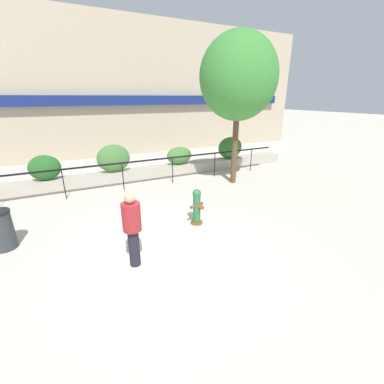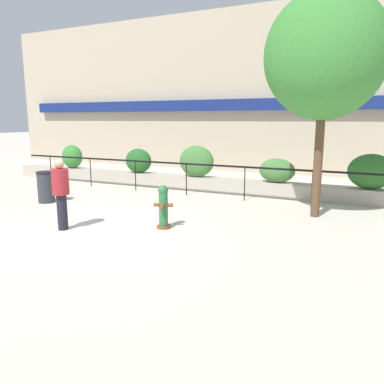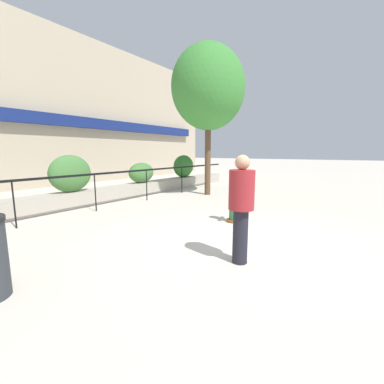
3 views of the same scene
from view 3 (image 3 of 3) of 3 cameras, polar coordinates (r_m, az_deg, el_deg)
ground_plane at (r=5.21m, az=12.64°, el=-11.23°), size 120.00×120.00×0.00m
planter_wall_low at (r=9.17m, az=-24.48°, el=-1.46°), size 18.00×0.70×0.50m
fence_railing_segment at (r=8.14m, az=-20.87°, el=3.00°), size 15.00×0.05×1.15m
hedge_bush_2 at (r=9.01m, az=-25.42°, el=3.71°), size 1.39×0.67×1.18m
hedge_bush_3 at (r=10.87m, az=-11.20°, el=4.22°), size 1.23×0.68×0.83m
hedge_bush_4 at (r=13.05m, az=-1.88°, el=5.75°), size 1.39×0.70×1.11m
fire_hydrant at (r=6.58m, az=9.30°, el=-1.90°), size 0.48×0.47×1.08m
street_tree at (r=10.94m, az=3.66°, el=22.04°), size 3.13×2.82×5.92m
pedestrian at (r=4.09m, az=10.88°, el=-2.34°), size 0.56×0.56×1.73m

